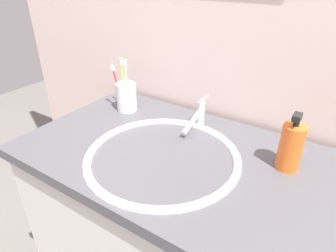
{
  "coord_description": "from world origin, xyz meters",
  "views": [
    {
      "loc": [
        0.39,
        -0.63,
        1.34
      ],
      "look_at": [
        -0.02,
        -0.01,
        0.93
      ],
      "focal_mm": 31.5,
      "sensor_mm": 36.0,
      "label": 1
    }
  ],
  "objects_px": {
    "faucet": "(198,116)",
    "toothbrush_red": "(117,84)",
    "soap_dispenser": "(291,147)",
    "toothbrush_yellow": "(123,80)",
    "toothbrush_white": "(126,81)",
    "toothbrush_cup": "(126,97)"
  },
  "relations": [
    {
      "from": "faucet",
      "to": "toothbrush_red",
      "type": "bearing_deg",
      "value": -174.23
    },
    {
      "from": "soap_dispenser",
      "to": "toothbrush_yellow",
      "type": "bearing_deg",
      "value": 174.99
    },
    {
      "from": "toothbrush_yellow",
      "to": "faucet",
      "type": "bearing_deg",
      "value": 1.64
    },
    {
      "from": "faucet",
      "to": "toothbrush_white",
      "type": "relative_size",
      "value": 0.87
    },
    {
      "from": "faucet",
      "to": "toothbrush_white",
      "type": "height_order",
      "value": "toothbrush_white"
    },
    {
      "from": "toothbrush_red",
      "to": "soap_dispenser",
      "type": "relative_size",
      "value": 1.0
    },
    {
      "from": "toothbrush_cup",
      "to": "toothbrush_red",
      "type": "distance_m",
      "value": 0.06
    },
    {
      "from": "faucet",
      "to": "toothbrush_yellow",
      "type": "distance_m",
      "value": 0.33
    },
    {
      "from": "faucet",
      "to": "toothbrush_yellow",
      "type": "height_order",
      "value": "toothbrush_yellow"
    },
    {
      "from": "toothbrush_yellow",
      "to": "toothbrush_red",
      "type": "bearing_deg",
      "value": -110.6
    },
    {
      "from": "toothbrush_yellow",
      "to": "soap_dispenser",
      "type": "bearing_deg",
      "value": -5.01
    },
    {
      "from": "toothbrush_red",
      "to": "toothbrush_cup",
      "type": "bearing_deg",
      "value": 14.49
    },
    {
      "from": "faucet",
      "to": "toothbrush_cup",
      "type": "relative_size",
      "value": 1.48
    },
    {
      "from": "toothbrush_cup",
      "to": "toothbrush_white",
      "type": "height_order",
      "value": "toothbrush_white"
    },
    {
      "from": "faucet",
      "to": "toothbrush_cup",
      "type": "xyz_separation_m",
      "value": [
        -0.3,
        -0.02,
        0.01
      ]
    },
    {
      "from": "faucet",
      "to": "soap_dispenser",
      "type": "distance_m",
      "value": 0.33
    },
    {
      "from": "toothbrush_cup",
      "to": "toothbrush_white",
      "type": "distance_m",
      "value": 0.06
    },
    {
      "from": "faucet",
      "to": "soap_dispenser",
      "type": "bearing_deg",
      "value": -11.6
    },
    {
      "from": "faucet",
      "to": "toothbrush_yellow",
      "type": "bearing_deg",
      "value": -178.36
    },
    {
      "from": "toothbrush_white",
      "to": "toothbrush_yellow",
      "type": "relative_size",
      "value": 0.97
    },
    {
      "from": "toothbrush_white",
      "to": "toothbrush_yellow",
      "type": "height_order",
      "value": "toothbrush_yellow"
    },
    {
      "from": "toothbrush_white",
      "to": "faucet",
      "type": "bearing_deg",
      "value": 0.73
    }
  ]
}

